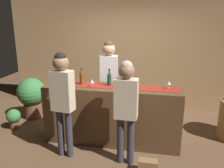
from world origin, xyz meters
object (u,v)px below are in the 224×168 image
at_px(wine_glass_far_end, 169,83).
at_px(wine_glass_mid_counter, 123,83).
at_px(wine_bottle_amber, 82,78).
at_px(customer_browsing, 63,94).
at_px(customer_sipping, 126,103).
at_px(handbag, 148,167).
at_px(wine_glass_near_customer, 92,81).
at_px(potted_plant_small, 14,118).
at_px(wine_bottle_green, 109,79).
at_px(potted_plant_tall, 32,95).
at_px(bartender, 109,74).

bearing_deg(wine_glass_far_end, wine_glass_mid_counter, -167.66).
xyz_separation_m(wine_bottle_amber, customer_browsing, (-0.10, -0.67, -0.09)).
distance_m(customer_sipping, handbag, 0.99).
xyz_separation_m(wine_glass_far_end, customer_sipping, (-0.63, -0.69, -0.15)).
xyz_separation_m(wine_glass_mid_counter, handbag, (0.49, -0.74, -1.05)).
height_order(wine_glass_near_customer, wine_glass_mid_counter, same).
distance_m(wine_glass_near_customer, wine_glass_far_end, 1.31).
relative_size(wine_glass_far_end, handbag, 0.51).
height_order(wine_glass_near_customer, potted_plant_small, wine_glass_near_customer).
bearing_deg(wine_bottle_green, customer_sipping, -60.02).
xyz_separation_m(wine_bottle_amber, potted_plant_tall, (-1.42, 0.66, -0.63)).
xyz_separation_m(bartender, handbag, (0.89, -1.43, -1.01)).
bearing_deg(bartender, wine_glass_near_customer, 70.15).
xyz_separation_m(wine_glass_far_end, potted_plant_tall, (-2.95, 0.64, -0.62)).
xyz_separation_m(wine_glass_mid_counter, potted_plant_small, (-2.29, 0.20, -0.91)).
xyz_separation_m(wine_glass_near_customer, wine_glass_mid_counter, (0.55, -0.01, 0.00)).
bearing_deg(wine_glass_mid_counter, wine_glass_far_end, 12.34).
relative_size(wine_glass_far_end, bartender, 0.08).
height_order(wine_glass_mid_counter, customer_browsing, customer_browsing).
xyz_separation_m(customer_browsing, potted_plant_tall, (-1.33, 1.33, -0.54)).
relative_size(wine_bottle_green, wine_glass_mid_counter, 2.10).
bearing_deg(wine_glass_near_customer, potted_plant_tall, 154.22).
xyz_separation_m(wine_bottle_green, handbag, (0.77, -0.92, -1.05)).
bearing_deg(customer_sipping, wine_glass_near_customer, 143.41).
xyz_separation_m(wine_bottle_amber, wine_glass_near_customer, (0.23, -0.14, -0.01)).
relative_size(wine_bottle_amber, customer_browsing, 0.18).
bearing_deg(potted_plant_small, bartender, 14.43).
height_order(wine_bottle_amber, handbag, wine_bottle_amber).
bearing_deg(bartender, wine_glass_mid_counter, 112.91).
bearing_deg(wine_glass_far_end, wine_glass_near_customer, -173.32).
bearing_deg(customer_browsing, handbag, -0.93).
distance_m(wine_bottle_green, wine_glass_mid_counter, 0.33).
bearing_deg(wine_bottle_green, wine_glass_far_end, -0.69).
distance_m(wine_glass_far_end, bartender, 1.27).
bearing_deg(wine_glass_far_end, customer_browsing, -157.27).
bearing_deg(wine_bottle_amber, handbag, -34.84).
height_order(customer_sipping, handbag, customer_sipping).
height_order(wine_glass_near_customer, bartender, bartender).
bearing_deg(potted_plant_tall, bartender, -3.74).
xyz_separation_m(customer_sipping, potted_plant_tall, (-2.33, 1.33, -0.47)).
distance_m(wine_glass_near_customer, bartender, 0.70).
xyz_separation_m(potted_plant_small, handbag, (2.79, -0.94, -0.13)).
bearing_deg(bartender, customer_sipping, 106.15).
relative_size(customer_browsing, handbag, 6.18).
height_order(wine_glass_far_end, potted_plant_small, wine_glass_far_end).
bearing_deg(customer_sipping, handbag, -28.32).
height_order(wine_glass_near_customer, handbag, wine_glass_near_customer).
distance_m(wine_bottle_amber, customer_browsing, 0.68).
bearing_deg(customer_browsing, wine_bottle_green, 57.63).
relative_size(wine_glass_mid_counter, bartender, 0.08).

